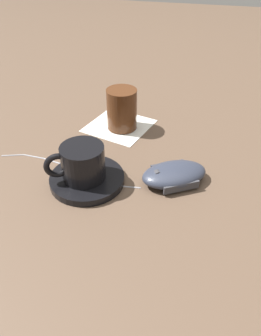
{
  "coord_description": "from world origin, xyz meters",
  "views": [
    {
      "loc": [
        0.51,
        0.08,
        0.37
      ],
      "look_at": [
        0.08,
        -0.03,
        0.03
      ],
      "focal_mm": 35.0,
      "sensor_mm": 36.0,
      "label": 1
    }
  ],
  "objects": [
    {
      "name": "mouse_cable",
      "position": [
        0.07,
        -0.15,
        0.0
      ],
      "size": [
        0.05,
        0.29,
        0.0
      ],
      "color": "gray",
      "rests_on": "ground"
    },
    {
      "name": "computer_mouse",
      "position": [
        0.06,
        0.04,
        0.02
      ],
      "size": [
        0.12,
        0.13,
        0.03
      ],
      "color": "#2D3342",
      "rests_on": "ground"
    },
    {
      "name": "ground_plane",
      "position": [
        0.0,
        0.0,
        0.0
      ],
      "size": [
        3.0,
        3.0,
        0.0
      ],
      "primitive_type": "plane",
      "color": "brown"
    },
    {
      "name": "saucer",
      "position": [
        0.1,
        -0.1,
        0.01
      ],
      "size": [
        0.13,
        0.13,
        0.01
      ],
      "primitive_type": "cylinder",
      "color": "black",
      "rests_on": "ground"
    },
    {
      "name": "drinking_glass",
      "position": [
        -0.1,
        -0.09,
        0.05
      ],
      "size": [
        0.06,
        0.06,
        0.09
      ],
      "primitive_type": "cylinder",
      "color": "#4C2814",
      "rests_on": "napkin_under_glass"
    },
    {
      "name": "napkin_under_glass",
      "position": [
        -0.1,
        -0.1,
        0.0
      ],
      "size": [
        0.16,
        0.16,
        0.0
      ],
      "primitive_type": "cube",
      "rotation": [
        0.0,
        0.0,
        -0.27
      ],
      "color": "silver",
      "rests_on": "ground"
    },
    {
      "name": "coffee_cup",
      "position": [
        0.1,
        -0.11,
        0.04
      ],
      "size": [
        0.08,
        0.09,
        0.06
      ],
      "color": "black",
      "rests_on": "saucer"
    }
  ]
}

